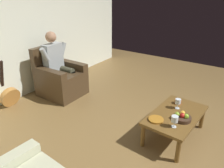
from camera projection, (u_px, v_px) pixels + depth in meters
ground_plane at (182, 146)px, 3.06m from camera, size 7.66×7.66×0.00m
wall_back at (25, 28)px, 4.18m from camera, size 5.84×0.06×2.65m
armchair at (60, 79)px, 4.43m from camera, size 0.74×0.82×0.98m
person_seated at (57, 62)px, 4.30m from camera, size 0.65×0.55×1.28m
coffee_table at (176, 117)px, 3.14m from camera, size 1.08×0.67×0.38m
guitar at (9, 95)px, 4.02m from camera, size 0.37×0.34×1.01m
wine_glass_near at (178, 102)px, 3.21m from camera, size 0.08×0.08×0.16m
wine_glass_far at (175, 120)px, 2.78m from camera, size 0.09×0.09×0.16m
fruit_bowl at (182, 117)px, 2.97m from camera, size 0.25×0.25×0.11m
decorative_dish at (156, 119)px, 2.96m from camera, size 0.21×0.21×0.02m
candle_jar at (178, 102)px, 3.38m from camera, size 0.10×0.10×0.06m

